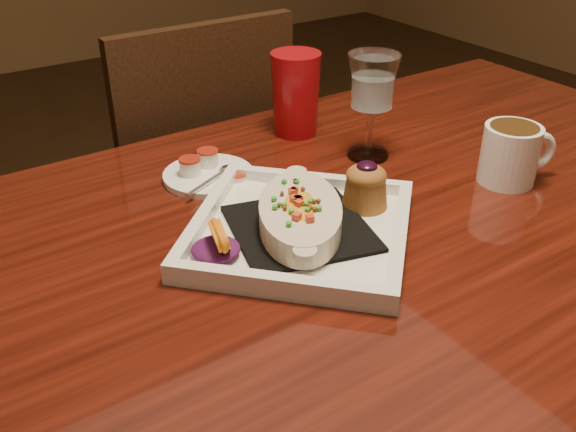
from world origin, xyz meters
TOP-DOWN VIEW (x-y plane):
  - table at (0.00, 0.00)m, footprint 1.50×0.90m
  - chair_far at (-0.00, 0.63)m, footprint 0.42×0.42m
  - plate at (-0.11, 0.01)m, footprint 0.42×0.42m
  - coffee_mug at (0.26, -0.04)m, footprint 0.13×0.09m
  - goblet at (0.13, 0.16)m, footprint 0.09×0.09m
  - saucer at (-0.14, 0.25)m, footprint 0.15×0.15m
  - creamer_loose at (-0.11, 0.20)m, footprint 0.03×0.03m
  - red_tumbler at (0.09, 0.32)m, footprint 0.09×0.09m

SIDE VIEW (x-z plane):
  - chair_far at x=0.00m, z-range 0.04..0.97m
  - table at x=0.00m, z-range 0.28..1.03m
  - saucer at x=-0.14m, z-range 0.71..0.81m
  - creamer_loose at x=-0.11m, z-range 0.75..0.77m
  - plate at x=-0.11m, z-range 0.73..0.82m
  - coffee_mug at x=0.26m, z-range 0.75..0.85m
  - red_tumbler at x=0.09m, z-range 0.75..0.90m
  - goblet at x=0.13m, z-range 0.79..0.97m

